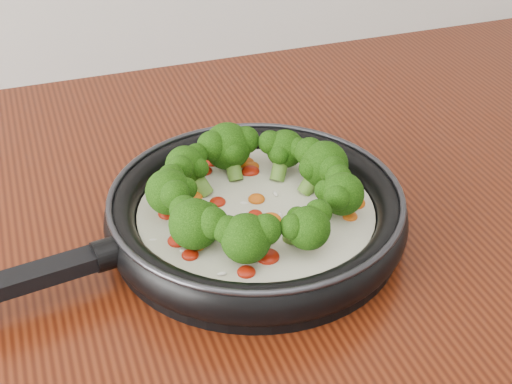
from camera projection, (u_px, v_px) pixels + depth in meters
name	position (u px, v px, depth m)	size (l,w,h in m)	color
skillet	(253.00, 210.00, 0.70)	(0.47, 0.33, 0.08)	black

